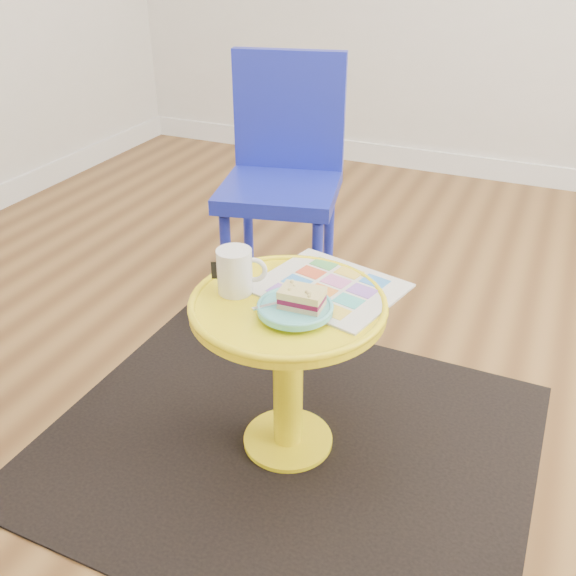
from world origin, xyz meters
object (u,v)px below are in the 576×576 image
at_px(side_table, 288,346).
at_px(chair, 284,168).
at_px(plate, 295,308).
at_px(mug, 236,270).
at_px(newspaper, 329,287).

bearing_deg(side_table, chair, 114.91).
bearing_deg(plate, side_table, 129.44).
relative_size(chair, mug, 7.27).
height_order(side_table, mug, mug).
height_order(newspaper, mug, mug).
xyz_separation_m(newspaper, mug, (-0.21, -0.11, 0.06)).
xyz_separation_m(side_table, newspaper, (0.07, 0.10, 0.13)).
bearing_deg(plate, newspaper, 79.37).
bearing_deg(mug, plate, -32.73).
xyz_separation_m(side_table, mug, (-0.14, -0.00, 0.19)).
relative_size(side_table, mug, 3.94).
bearing_deg(newspaper, side_table, -108.85).
height_order(newspaper, plate, plate).
bearing_deg(newspaper, plate, -86.64).
bearing_deg(mug, side_table, -17.39).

